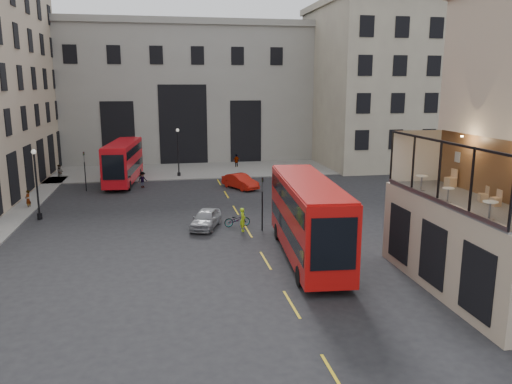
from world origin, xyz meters
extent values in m
plane|color=black|center=(0.00, 0.00, 0.00)|extent=(140.00, 140.00, 0.00)
cube|color=black|center=(4.98, 0.00, 2.00)|extent=(0.08, 9.20, 3.00)
cube|color=brown|center=(7.97, 0.00, 6.05)|extent=(0.04, 10.00, 2.90)
cube|color=beige|center=(6.50, 5.00, 6.05)|extent=(3.00, 0.04, 2.90)
cube|color=black|center=(6.50, 0.00, 7.50)|extent=(3.00, 10.00, 0.04)
cube|color=slate|center=(5.00, 0.00, 4.70)|extent=(0.12, 10.00, 0.18)
cube|color=black|center=(5.00, 0.00, 7.45)|extent=(0.12, 10.00, 0.10)
cube|color=beige|center=(7.92, 3.20, 6.20)|extent=(0.04, 0.45, 0.55)
cylinder|color=#FFD899|center=(7.30, 2.00, 7.45)|extent=(0.12, 0.12, 0.05)
cube|color=tan|center=(6.50, 0.00, 2.25)|extent=(3.00, 11.00, 4.50)
cube|color=slate|center=(6.50, 0.00, 4.55)|extent=(3.00, 10.00, 0.10)
cube|color=gray|center=(-5.00, 48.00, 9.00)|extent=(34.00, 10.00, 18.00)
cube|color=gray|center=(-5.00, 48.00, 17.60)|extent=(35.00, 10.60, 0.80)
cube|color=black|center=(-5.00, 42.96, 5.00)|extent=(6.00, 0.12, 10.00)
cube|color=black|center=(-13.00, 42.96, 4.00)|extent=(4.00, 0.12, 8.00)
cube|color=black|center=(3.00, 42.96, 4.00)|extent=(4.00, 0.12, 8.00)
cube|color=#ACA58B|center=(20.00, 40.00, 10.00)|extent=(16.00, 18.00, 20.00)
cube|color=#ACA58B|center=(20.00, 40.00, 19.60)|extent=(16.60, 18.60, 0.80)
cube|color=slate|center=(-6.00, 38.00, 0.06)|extent=(40.00, 12.00, 0.12)
cylinder|color=black|center=(-1.00, 12.00, 1.40)|extent=(0.10, 0.10, 2.80)
imported|color=black|center=(-1.00, 12.00, 3.30)|extent=(0.16, 0.20, 1.00)
cylinder|color=black|center=(-15.00, 28.00, 1.40)|extent=(0.10, 0.10, 2.80)
imported|color=black|center=(-15.00, 28.00, 3.30)|extent=(0.16, 0.20, 1.00)
cylinder|color=black|center=(-17.00, 18.00, 2.50)|extent=(0.14, 0.14, 5.00)
cylinder|color=black|center=(-17.00, 18.00, 0.25)|extent=(0.36, 0.36, 0.50)
sphere|color=silver|center=(-17.00, 18.00, 5.15)|extent=(0.36, 0.36, 0.36)
cylinder|color=black|center=(-6.00, 34.00, 2.50)|extent=(0.14, 0.14, 5.00)
cylinder|color=black|center=(-6.00, 34.00, 0.25)|extent=(0.36, 0.36, 0.50)
sphere|color=silver|center=(-6.00, 34.00, 5.15)|extent=(0.36, 0.36, 0.36)
cube|color=#B40E0C|center=(0.50, 6.00, 2.49)|extent=(3.61, 11.85, 4.14)
cube|color=black|center=(0.50, 6.00, 1.91)|extent=(3.59, 11.22, 0.85)
cube|color=black|center=(0.50, 6.00, 3.77)|extent=(3.59, 11.22, 0.85)
cube|color=#B40E0C|center=(0.50, 6.00, 4.60)|extent=(3.48, 11.61, 0.13)
cylinder|color=black|center=(-0.40, 9.82, 0.53)|extent=(0.38, 1.08, 1.06)
cylinder|color=black|center=(2.01, 9.62, 0.53)|extent=(0.38, 1.08, 1.06)
cylinder|color=black|center=(-1.04, 2.02, 0.53)|extent=(0.38, 1.08, 1.06)
cylinder|color=black|center=(1.37, 1.82, 0.53)|extent=(0.38, 1.08, 1.06)
cube|color=red|center=(-11.68, 31.44, 2.28)|extent=(3.47, 10.87, 3.79)
cube|color=black|center=(-11.68, 31.44, 1.75)|extent=(3.45, 10.29, 0.78)
cube|color=black|center=(-11.68, 31.44, 3.45)|extent=(3.45, 10.29, 0.78)
cube|color=red|center=(-11.68, 31.44, 4.20)|extent=(3.35, 10.64, 0.12)
cylinder|color=black|center=(-12.43, 34.95, 0.49)|extent=(0.37, 0.99, 0.97)
cylinder|color=black|center=(-10.25, 34.73, 0.49)|extent=(0.37, 0.99, 0.97)
cylinder|color=black|center=(-13.13, 27.83, 0.49)|extent=(0.37, 0.99, 0.97)
cylinder|color=black|center=(-10.96, 27.61, 0.49)|extent=(0.37, 0.99, 0.97)
imported|color=#96989E|center=(-4.81, 13.44, 0.67)|extent=(2.84, 4.25, 1.34)
imported|color=#A6140A|center=(-0.31, 26.49, 0.72)|extent=(3.37, 4.57, 1.44)
imported|color=black|center=(-12.41, 29.45, 0.77)|extent=(3.69, 5.69, 1.53)
imported|color=gray|center=(-2.56, 13.37, 0.50)|extent=(1.94, 0.83, 0.99)
imported|color=#BBF619|center=(-2.35, 12.12, 0.83)|extent=(0.49, 0.66, 1.66)
imported|color=gray|center=(-18.57, 34.58, 0.82)|extent=(0.89, 0.75, 1.63)
imported|color=gray|center=(-9.72, 28.76, 0.79)|extent=(1.17, 1.06, 1.58)
imported|color=gray|center=(1.15, 38.86, 0.83)|extent=(1.05, 0.77, 1.66)
imported|color=gray|center=(4.75, 28.08, 0.85)|extent=(0.87, 0.98, 1.69)
imported|color=gray|center=(-18.70, 21.77, 0.77)|extent=(0.50, 0.64, 1.53)
cylinder|color=white|center=(5.46, -3.21, 5.33)|extent=(0.60, 0.60, 0.04)
cylinder|color=slate|center=(5.46, -3.21, 4.97)|extent=(0.08, 0.08, 0.70)
cylinder|color=slate|center=(5.46, -3.21, 4.62)|extent=(0.44, 0.44, 0.03)
cylinder|color=silver|center=(5.50, -0.06, 5.26)|extent=(0.54, 0.54, 0.04)
cylinder|color=slate|center=(5.50, -0.06, 4.93)|extent=(0.07, 0.07, 0.63)
cylinder|color=slate|center=(5.50, -0.06, 4.61)|extent=(0.40, 0.40, 0.03)
cylinder|color=silver|center=(5.62, 2.64, 5.35)|extent=(0.62, 0.62, 0.04)
cylinder|color=slate|center=(5.62, 2.64, 4.98)|extent=(0.08, 0.08, 0.72)
cylinder|color=slate|center=(5.62, 2.64, 4.62)|extent=(0.45, 0.45, 0.03)
cube|color=tan|center=(7.18, -1.22, 4.80)|extent=(0.38, 0.38, 0.40)
cube|color=tan|center=(7.35, -1.21, 5.17)|extent=(0.04, 0.37, 0.35)
cube|color=tan|center=(7.11, -0.39, 4.80)|extent=(0.45, 0.45, 0.40)
cube|color=tan|center=(7.28, -0.43, 5.18)|extent=(0.12, 0.37, 0.36)
cube|color=tan|center=(7.58, 3.13, 4.86)|extent=(0.55, 0.55, 0.51)
cube|color=tan|center=(7.79, 3.16, 5.34)|extent=(0.12, 0.48, 0.45)
camera|label=1|loc=(-7.59, -20.89, 10.02)|focal=35.00mm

